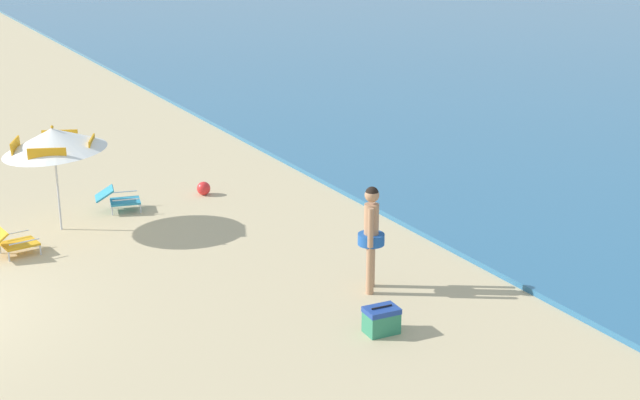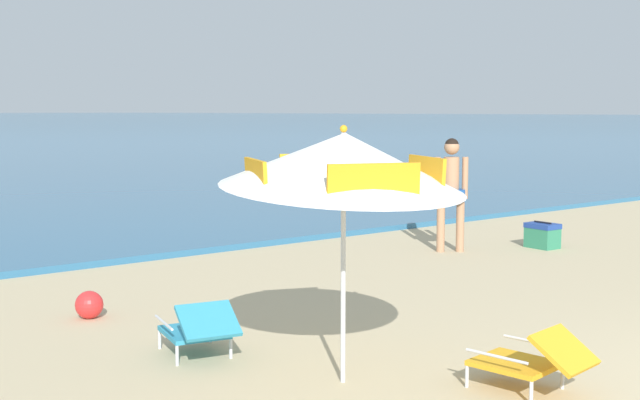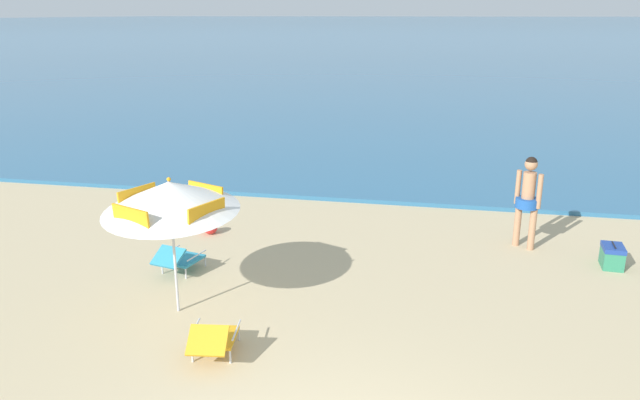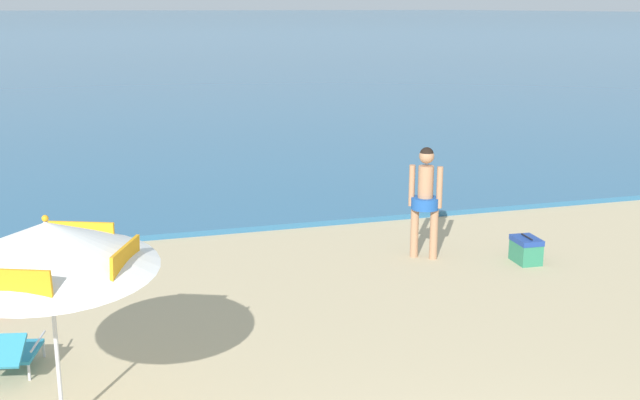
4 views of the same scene
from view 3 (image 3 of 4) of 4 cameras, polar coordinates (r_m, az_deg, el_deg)
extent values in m
cube|color=#2D668E|center=(413.69, 11.77, 16.12)|extent=(800.00, 800.00, 0.10)
cylinder|color=silver|center=(9.19, -13.47, -4.39)|extent=(0.04, 0.04, 2.02)
cone|color=white|center=(8.94, -13.82, 0.34)|extent=(1.98, 2.01, 0.60)
cube|color=orange|center=(9.43, -10.63, 0.79)|extent=(0.66, 0.30, 0.24)
cube|color=orange|center=(9.48, -16.68, 0.44)|extent=(0.30, 0.66, 0.24)
cube|color=orange|center=(8.53, -17.25, -1.45)|extent=(0.66, 0.30, 0.24)
cube|color=orange|center=(8.47, -10.52, -1.07)|extent=(0.30, 0.66, 0.24)
sphere|color=orange|center=(8.87, -13.93, 1.89)|extent=(0.06, 0.06, 0.06)
cube|color=gold|center=(8.37, -9.69, -12.51)|extent=(0.60, 0.66, 0.04)
cube|color=gold|center=(7.93, -10.45, -12.76)|extent=(0.54, 0.43, 0.26)
cylinder|color=silver|center=(8.72, -10.82, -12.11)|extent=(0.03, 0.03, 0.18)
cylinder|color=silver|center=(8.62, -7.59, -12.33)|extent=(0.03, 0.03, 0.18)
cylinder|color=silver|center=(8.25, -11.81, -14.02)|extent=(0.03, 0.03, 0.18)
cylinder|color=silver|center=(8.14, -8.38, -14.28)|extent=(0.03, 0.03, 0.18)
cylinder|color=silver|center=(8.38, -11.63, -11.66)|extent=(0.10, 0.54, 0.02)
cylinder|color=silver|center=(8.26, -7.80, -11.91)|extent=(0.10, 0.54, 0.02)
cube|color=teal|center=(10.92, -12.60, -5.42)|extent=(0.64, 0.70, 0.04)
cube|color=teal|center=(10.55, -13.98, -5.16)|extent=(0.57, 0.48, 0.25)
cylinder|color=silver|center=(11.31, -12.71, -5.23)|extent=(0.03, 0.03, 0.18)
cylinder|color=silver|center=(11.04, -10.66, -5.67)|extent=(0.03, 0.03, 0.18)
cylinder|color=silver|center=(10.90, -14.50, -6.23)|extent=(0.03, 0.03, 0.18)
cylinder|color=silver|center=(10.61, -12.41, -6.72)|extent=(0.03, 0.03, 0.18)
cylinder|color=silver|center=(11.04, -13.81, -4.59)|extent=(0.14, 0.53, 0.02)
cylinder|color=silver|center=(10.72, -11.43, -5.09)|extent=(0.14, 0.53, 0.02)
cylinder|color=tan|center=(12.29, 17.94, -2.13)|extent=(0.13, 0.13, 0.87)
cylinder|color=tan|center=(12.16, 19.20, -2.46)|extent=(0.13, 0.13, 0.87)
cylinder|color=#1E51A3|center=(12.09, 18.77, -0.26)|extent=(0.43, 0.43, 0.18)
cylinder|color=tan|center=(12.01, 18.90, 1.05)|extent=(0.24, 0.24, 0.61)
cylinder|color=tan|center=(12.11, 17.99, 1.18)|extent=(0.09, 0.09, 0.65)
cylinder|color=tan|center=(11.92, 19.80, 0.75)|extent=(0.09, 0.09, 0.65)
sphere|color=tan|center=(11.90, 19.11, 3.18)|extent=(0.24, 0.24, 0.24)
sphere|color=black|center=(11.89, 19.12, 3.32)|extent=(0.22, 0.22, 0.22)
cube|color=#2D7F5B|center=(11.96, 25.58, -4.94)|extent=(0.37, 0.50, 0.32)
cube|color=navy|center=(11.89, 25.70, -4.04)|extent=(0.38, 0.51, 0.08)
cylinder|color=black|center=(11.87, 25.73, -3.80)|extent=(0.04, 0.34, 0.02)
sphere|color=red|center=(12.58, -10.20, -2.49)|extent=(0.30, 0.30, 0.30)
camera|label=1|loc=(14.00, 86.06, 8.42)|focal=50.69mm
camera|label=2|loc=(8.70, -57.34, -5.04)|focal=46.75mm
camera|label=4|loc=(3.43, -66.26, -0.39)|focal=43.84mm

